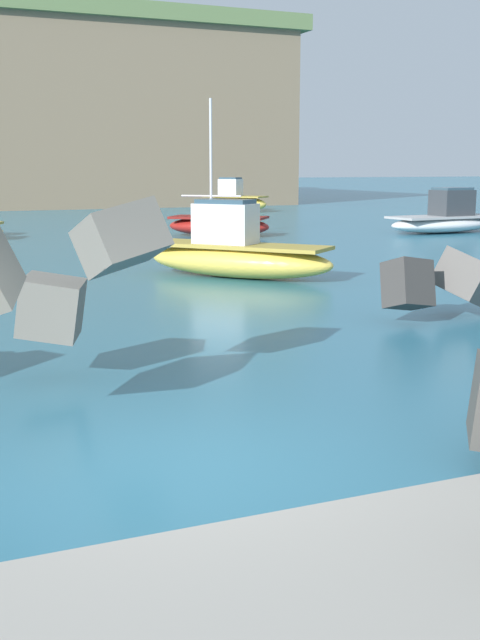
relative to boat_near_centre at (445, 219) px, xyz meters
The scene contains 6 objects.
ground_plane 31.69m from the boat_near_centre, 132.11° to the right, with size 400.00×400.00×0.00m, color #2D6B84.
boat_near_centre is the anchor object (origin of this frame).
boat_near_right 18.31m from the boat_near_centre, 145.31° to the right, with size 4.79×5.29×2.16m.
boat_far_left 10.75m from the boat_near_centre, 167.25° to the left, with size 4.77×4.30×5.96m.
boat_far_centre 20.29m from the boat_near_centre, 96.32° to the left, with size 4.35×4.73×2.33m.
mooring_buoy_outer 16.98m from the boat_near_centre, 124.72° to the left, with size 0.44×0.44×0.44m.
Camera 1 is at (-2.51, -7.41, 3.05)m, focal length 45.08 mm.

